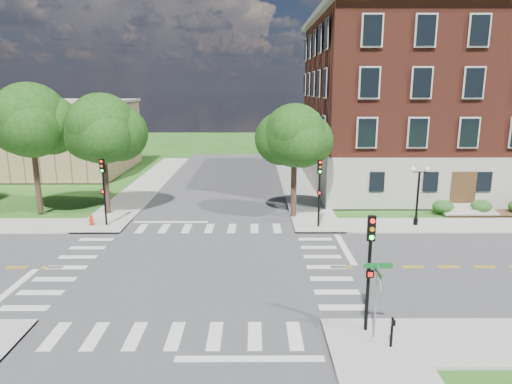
{
  "coord_description": "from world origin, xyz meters",
  "views": [
    {
      "loc": [
        3.17,
        -23.71,
        9.67
      ],
      "look_at": [
        3.3,
        4.82,
        3.2
      ],
      "focal_mm": 32.0,
      "sensor_mm": 36.0,
      "label": 1
    }
  ],
  "objects_px": {
    "push_button_post": "(392,331)",
    "fire_hydrant": "(91,220)",
    "street_sign_pole": "(377,286)",
    "traffic_signal_se": "(370,259)",
    "twin_lamp_west": "(418,192)",
    "traffic_signal_ne": "(320,184)",
    "traffic_signal_nw": "(103,183)"
  },
  "relations": [
    {
      "from": "traffic_signal_ne",
      "to": "traffic_signal_nw",
      "type": "height_order",
      "value": "same"
    },
    {
      "from": "twin_lamp_west",
      "to": "traffic_signal_ne",
      "type": "bearing_deg",
      "value": -176.6
    },
    {
      "from": "traffic_signal_nw",
      "to": "fire_hydrant",
      "type": "bearing_deg",
      "value": -177.52
    },
    {
      "from": "traffic_signal_se",
      "to": "twin_lamp_west",
      "type": "height_order",
      "value": "traffic_signal_se"
    },
    {
      "from": "twin_lamp_west",
      "to": "traffic_signal_se",
      "type": "bearing_deg",
      "value": -115.87
    },
    {
      "from": "push_button_post",
      "to": "fire_hydrant",
      "type": "height_order",
      "value": "push_button_post"
    },
    {
      "from": "twin_lamp_west",
      "to": "street_sign_pole",
      "type": "bearing_deg",
      "value": -114.44
    },
    {
      "from": "twin_lamp_west",
      "to": "push_button_post",
      "type": "height_order",
      "value": "twin_lamp_west"
    },
    {
      "from": "twin_lamp_west",
      "to": "street_sign_pole",
      "type": "distance_m",
      "value": 16.72
    },
    {
      "from": "street_sign_pole",
      "to": "push_button_post",
      "type": "height_order",
      "value": "street_sign_pole"
    },
    {
      "from": "traffic_signal_nw",
      "to": "traffic_signal_ne",
      "type": "bearing_deg",
      "value": -1.75
    },
    {
      "from": "traffic_signal_se",
      "to": "twin_lamp_west",
      "type": "distance_m",
      "value": 16.29
    },
    {
      "from": "twin_lamp_west",
      "to": "street_sign_pole",
      "type": "xyz_separation_m",
      "value": [
        -6.92,
        -15.22,
        -0.21
      ]
    },
    {
      "from": "push_button_post",
      "to": "fire_hydrant",
      "type": "relative_size",
      "value": 1.6
    },
    {
      "from": "traffic_signal_nw",
      "to": "street_sign_pole",
      "type": "distance_m",
      "value": 21.65
    },
    {
      "from": "street_sign_pole",
      "to": "twin_lamp_west",
      "type": "bearing_deg",
      "value": 65.56
    },
    {
      "from": "push_button_post",
      "to": "fire_hydrant",
      "type": "bearing_deg",
      "value": 136.65
    },
    {
      "from": "traffic_signal_ne",
      "to": "twin_lamp_west",
      "type": "relative_size",
      "value": 1.13
    },
    {
      "from": "traffic_signal_se",
      "to": "street_sign_pole",
      "type": "distance_m",
      "value": 1.06
    },
    {
      "from": "traffic_signal_ne",
      "to": "twin_lamp_west",
      "type": "distance_m",
      "value": 7.11
    },
    {
      "from": "fire_hydrant",
      "to": "traffic_signal_se",
      "type": "bearing_deg",
      "value": -42.13
    },
    {
      "from": "push_button_post",
      "to": "fire_hydrant",
      "type": "distance_m",
      "value": 23.18
    },
    {
      "from": "push_button_post",
      "to": "traffic_signal_se",
      "type": "bearing_deg",
      "value": 117.64
    },
    {
      "from": "twin_lamp_west",
      "to": "push_button_post",
      "type": "relative_size",
      "value": 3.53
    },
    {
      "from": "traffic_signal_ne",
      "to": "traffic_signal_nw",
      "type": "distance_m",
      "value": 15.19
    },
    {
      "from": "traffic_signal_nw",
      "to": "street_sign_pole",
      "type": "bearing_deg",
      "value": -44.87
    },
    {
      "from": "traffic_signal_nw",
      "to": "street_sign_pole",
      "type": "relative_size",
      "value": 1.55
    },
    {
      "from": "traffic_signal_nw",
      "to": "push_button_post",
      "type": "bearing_deg",
      "value": -45.27
    },
    {
      "from": "twin_lamp_west",
      "to": "fire_hydrant",
      "type": "xyz_separation_m",
      "value": [
        -23.3,
        -0.0,
        -2.06
      ]
    },
    {
      "from": "traffic_signal_se",
      "to": "push_button_post",
      "type": "xyz_separation_m",
      "value": [
        0.66,
        -1.26,
        -2.39
      ]
    },
    {
      "from": "traffic_signal_se",
      "to": "traffic_signal_ne",
      "type": "xyz_separation_m",
      "value": [
        0.03,
        14.23,
        0.0
      ]
    },
    {
      "from": "street_sign_pole",
      "to": "fire_hydrant",
      "type": "height_order",
      "value": "street_sign_pole"
    }
  ]
}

